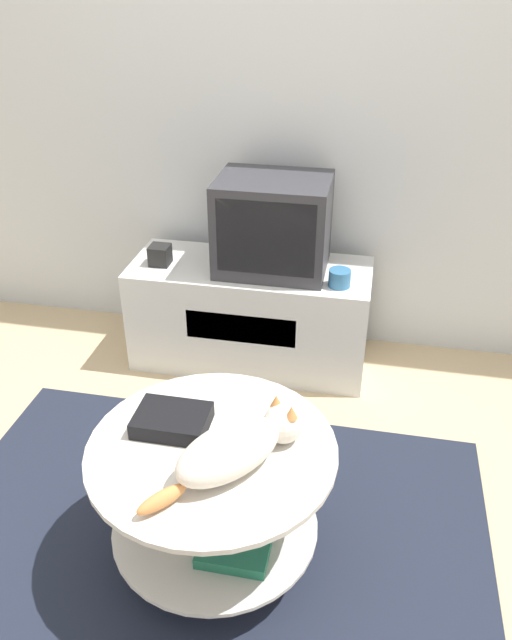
{
  "coord_description": "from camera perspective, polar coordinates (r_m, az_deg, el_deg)",
  "views": [
    {
      "loc": [
        0.45,
        -1.25,
        1.73
      ],
      "look_at": [
        0.08,
        0.63,
        0.6
      ],
      "focal_mm": 35.0,
      "sensor_mm": 36.0,
      "label": 1
    }
  ],
  "objects": [
    {
      "name": "mug",
      "position": [
        2.68,
        7.65,
        3.81
      ],
      "size": [
        0.09,
        0.09,
        0.08
      ],
      "color": "teal",
      "rests_on": "tv_stand"
    },
    {
      "name": "rug",
      "position": [
        2.18,
        -5.63,
        -21.89
      ],
      "size": [
        1.9,
        1.59,
        0.02
      ],
      "color": "#1E2333",
      "rests_on": "ground_plane"
    },
    {
      "name": "tv",
      "position": [
        2.75,
        1.56,
        8.7
      ],
      "size": [
        0.48,
        0.37,
        0.41
      ],
      "color": "#333338",
      "rests_on": "tv_stand"
    },
    {
      "name": "wall_back",
      "position": [
        2.88,
        2.33,
        22.01
      ],
      "size": [
        8.0,
        0.05,
        2.6
      ],
      "color": "silver",
      "rests_on": "ground_plane"
    },
    {
      "name": "tv_stand",
      "position": [
        2.96,
        -0.51,
        0.55
      ],
      "size": [
        1.1,
        0.44,
        0.5
      ],
      "color": "silver",
      "rests_on": "ground_plane"
    },
    {
      "name": "cat",
      "position": [
        1.75,
        -1.69,
        -11.5
      ],
      "size": [
        0.39,
        0.45,
        0.14
      ],
      "rotation": [
        0.0,
        0.0,
        0.89
      ],
      "color": "silver",
      "rests_on": "coffee_table"
    },
    {
      "name": "dvd_box",
      "position": [
        1.92,
        -7.67,
        -9.08
      ],
      "size": [
        0.22,
        0.16,
        0.05
      ],
      "color": "black",
      "rests_on": "coffee_table"
    },
    {
      "name": "coffee_table",
      "position": [
        1.97,
        -3.81,
        -15.18
      ],
      "size": [
        0.74,
        0.74,
        0.47
      ],
      "color": "#B2B2B7",
      "rests_on": "rug"
    },
    {
      "name": "ground_plane",
      "position": [
        2.18,
        -5.61,
        -22.05
      ],
      "size": [
        12.0,
        12.0,
        0.0
      ],
      "primitive_type": "plane",
      "color": "tan"
    },
    {
      "name": "speaker",
      "position": [
        2.88,
        -8.77,
        5.9
      ],
      "size": [
        0.09,
        0.09,
        0.09
      ],
      "color": "black",
      "rests_on": "tv_stand"
    }
  ]
}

